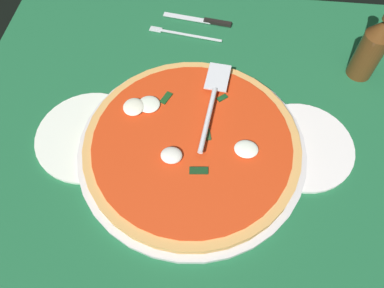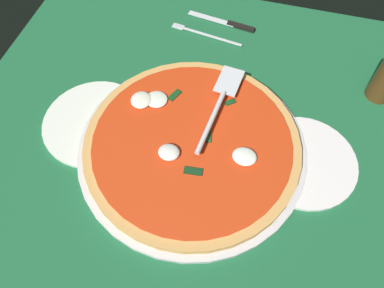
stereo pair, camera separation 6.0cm
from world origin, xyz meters
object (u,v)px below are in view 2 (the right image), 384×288
at_px(dinner_plate_left, 95,123).
at_px(pizza_server, 219,104).
at_px(pizza, 192,144).
at_px(dinner_plate_right, 304,161).
at_px(place_setting_far, 217,30).

bearing_deg(dinner_plate_left, pizza_server, 18.19).
distance_m(pizza, pizza_server, 0.10).
distance_m(dinner_plate_left, pizza, 0.21).
bearing_deg(pizza_server, dinner_plate_right, -101.32).
bearing_deg(dinner_plate_right, pizza_server, 162.64).
distance_m(dinner_plate_right, pizza, 0.22).
relative_size(dinner_plate_left, pizza, 0.51).
bearing_deg(place_setting_far, pizza, 102.93).
bearing_deg(dinner_plate_right, place_setting_far, 127.84).
relative_size(dinner_plate_right, pizza, 0.49).
relative_size(dinner_plate_left, place_setting_far, 1.00).
height_order(dinner_plate_left, pizza_server, pizza_server).
bearing_deg(pizza, place_setting_far, 94.76).
distance_m(dinner_plate_left, pizza_server, 0.26).
relative_size(dinner_plate_right, pizza_server, 0.90).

